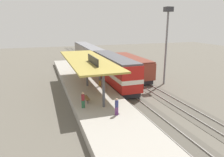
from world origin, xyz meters
name	(u,v)px	position (x,y,z in m)	size (l,w,h in m)	color
ground_plane	(131,88)	(2.00, 0.00, 0.00)	(120.00, 120.00, 0.00)	#5B564C
track_near	(118,89)	(0.00, 0.00, 0.03)	(3.20, 110.00, 0.16)	#4E4941
track_far	(146,86)	(4.60, 0.00, 0.03)	(3.20, 110.00, 0.16)	#4E4941
platform	(88,89)	(-4.60, 0.00, 0.45)	(6.00, 44.00, 0.90)	#9E998E
station_canopy	(87,60)	(-4.60, -0.09, 4.53)	(5.20, 18.00, 4.70)	#47474C
platform_bench	(86,98)	(-6.00, -5.94, 1.34)	(0.44, 1.70, 0.50)	#333338
locomotive	(114,70)	(0.00, 2.01, 2.41)	(2.93, 14.43, 4.44)	#28282D
passenger_carriage_single	(88,54)	(0.00, 20.01, 2.31)	(2.90, 20.00, 4.24)	#28282D
freight_car	(132,66)	(4.60, 5.66, 1.97)	(2.80, 12.00, 3.54)	#28282D
light_mast	(167,30)	(7.80, 0.17, 8.40)	(1.10, 1.10, 11.70)	slate
person_waiting	(117,106)	(-4.02, -10.37, 1.85)	(0.34, 0.34, 1.71)	#663375
person_walking	(83,99)	(-6.70, -7.60, 1.85)	(0.34, 0.34, 1.71)	#23603D
person_boarding	(100,79)	(-2.94, -0.61, 1.85)	(0.34, 0.34, 1.71)	olive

